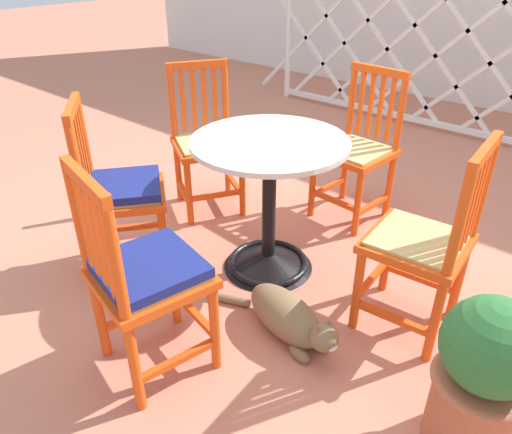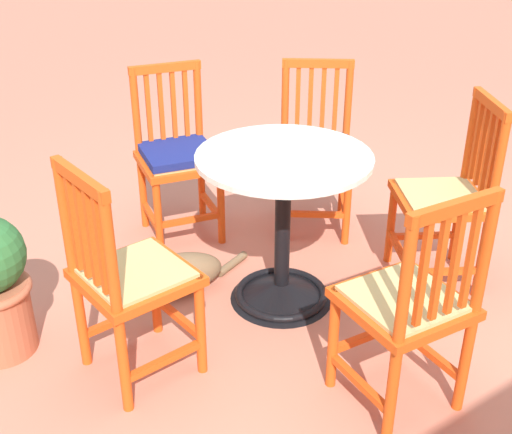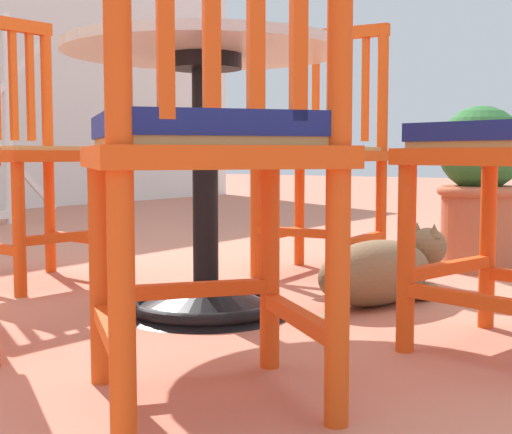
% 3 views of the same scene
% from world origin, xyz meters
% --- Properties ---
extents(ground_plane, '(24.00, 24.00, 0.00)m').
position_xyz_m(ground_plane, '(0.00, 0.00, 0.00)').
color(ground_plane, '#C6755B').
extents(cafe_table, '(0.76, 0.76, 0.73)m').
position_xyz_m(cafe_table, '(0.12, -0.05, 0.28)').
color(cafe_table, black).
rests_on(cafe_table, ground_plane).
extents(orange_chair_at_corner, '(0.56, 0.56, 0.91)m').
position_xyz_m(orange_chair_at_corner, '(-0.45, -0.53, 0.45)').
color(orange_chair_at_corner, '#E04C14').
rests_on(orange_chair_at_corner, ground_plane).
extents(orange_chair_near_fence, '(0.43, 0.43, 0.91)m').
position_xyz_m(orange_chair_near_fence, '(0.90, 0.03, 0.43)').
color(orange_chair_near_fence, '#E04C14').
rests_on(orange_chair_near_fence, ground_plane).
extents(orange_chair_by_planter, '(0.43, 0.43, 0.91)m').
position_xyz_m(orange_chair_by_planter, '(0.16, 0.75, 0.43)').
color(orange_chair_by_planter, '#E04C14').
rests_on(orange_chair_by_planter, ground_plane).
extents(tabby_cat, '(0.75, 0.30, 0.23)m').
position_xyz_m(tabby_cat, '(0.53, -0.39, 0.10)').
color(tabby_cat, brown).
rests_on(tabby_cat, ground_plane).
extents(terracotta_planter, '(0.32, 0.32, 0.62)m').
position_xyz_m(terracotta_planter, '(1.30, -0.41, 0.33)').
color(terracotta_planter, '#B25B3D').
rests_on(terracotta_planter, ground_plane).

